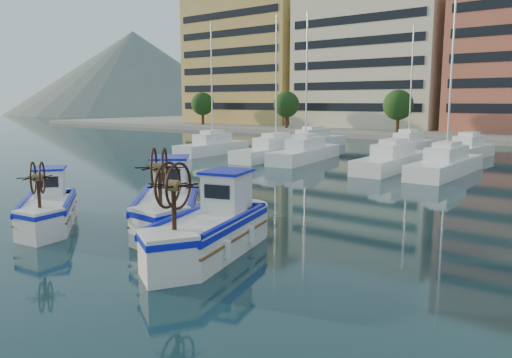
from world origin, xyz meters
The scene contains 6 objects.
ground centered at (0.00, 0.00, 0.00)m, with size 300.00×300.00×0.00m, color #18353F.
hill_west centered at (-140.00, 110.00, 0.00)m, with size 180.00×180.00×60.00m, color slate.
yacht_marina centered at (-3.31, 28.02, 0.53)m, with size 37.14×22.09×11.50m.
fishing_boat_a centered at (-5.36, -0.87, 0.75)m, with size 4.37×3.89×2.71m.
fishing_boat_b centered at (-1.62, 1.85, 0.89)m, with size 4.90×5.10×3.25m.
fishing_boat_c centered at (1.91, 0.48, 0.87)m, with size 3.29×5.18×3.14m.
Camera 1 is at (12.42, -10.60, 4.75)m, focal length 35.00 mm.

